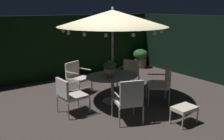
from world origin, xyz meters
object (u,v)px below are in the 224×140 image
Objects in this scene: centerpiece_planter at (110,67)px; potted_plant_right_near at (140,57)px; patio_chair_east at (129,72)px; patio_chair_south at (69,93)px; patio_chair_southeast at (76,75)px; patio_chair_northeast at (162,82)px; patio_chair_north at (129,99)px; ottoman_footrest at (184,109)px; patio_dining_table at (113,80)px; patio_umbrella at (113,18)px.

centerpiece_planter is 0.56× the size of potted_plant_right_near.
patio_chair_south is at bearing -162.85° from patio_chair_east.
centerpiece_planter is 0.50× the size of patio_chair_east.
patio_chair_east reaches higher than potted_plant_right_near.
patio_chair_east is at bearing 17.15° from patio_chair_south.
patio_chair_south is at bearing -122.96° from patio_chair_southeast.
patio_chair_south is 5.36m from potted_plant_right_near.
centerpiece_planter is 1.47m from patio_chair_northeast.
patio_chair_north is 1.25m from ottoman_footrest.
patio_dining_table is at bearing -149.17° from patio_chair_east.
patio_chair_northeast is 2.49m from patio_chair_south.
patio_chair_northeast is at bearing -31.27° from centerpiece_planter.
patio_chair_south is at bearing 133.71° from ottoman_footrest.
patio_dining_table is 1.34m from patio_chair_north.
potted_plant_right_near is (3.77, 1.38, -0.11)m from patio_chair_southeast.
patio_chair_east is (1.58, 1.95, -0.05)m from patio_chair_north.
patio_chair_northeast is at bearing -93.39° from patio_chair_east.
patio_chair_north is at bearing -89.43° from patio_chair_southeast.
patio_dining_table reaches higher than ottoman_footrest.
patio_umbrella is 2.19m from patio_chair_south.
ottoman_footrest is (0.68, -1.93, -0.67)m from centerpiece_planter.
patio_chair_southeast is at bearing 90.57° from patio_chair_north.
patio_dining_table is 1.49× the size of patio_chair_northeast.
patio_chair_north is at bearing -103.91° from centerpiece_planter.
potted_plant_right_near is at bearing 38.10° from centerpiece_planter.
ottoman_footrest is (-0.52, -1.20, -0.24)m from patio_chair_northeast.
patio_umbrella is 2.77× the size of patio_chair_north.
patio_chair_southeast is (-1.61, 0.56, 0.03)m from patio_chair_east.
patio_dining_table is 0.52× the size of patio_umbrella.
centerpiece_planter is (-0.15, -0.09, 0.41)m from patio_dining_table.
patio_chair_south reaches higher than potted_plant_right_near.
patio_chair_north reaches higher than patio_dining_table.
potted_plant_right_near is at bearing 38.39° from patio_dining_table.
ottoman_footrest is (0.53, -2.02, -0.26)m from patio_dining_table.
patio_chair_southeast reaches higher than ottoman_footrest.
ottoman_footrest is at bearing -75.31° from patio_dining_table.
centerpiece_planter is 1.45m from patio_chair_southeast.
centerpiece_planter is at bearing -0.55° from patio_chair_south.
ottoman_footrest is (0.53, -2.02, -1.92)m from patio_umbrella.
centerpiece_planter reaches higher than patio_dining_table.
ottoman_footrest is at bearing -37.78° from patio_chair_north.
patio_umbrella reaches higher than centerpiece_planter.
patio_chair_east is 1.70m from patio_chair_southeast.
centerpiece_planter reaches higher than patio_chair_north.
centerpiece_planter is at bearing 76.09° from patio_chair_north.
patio_chair_east is 2.78m from ottoman_footrest.
patio_chair_north is 2.51m from patio_chair_east.
centerpiece_planter is at bearing -76.66° from patio_chair_southeast.
patio_chair_northeast is (1.05, -0.82, -1.68)m from patio_umbrella.
patio_chair_southeast is 1.58m from patio_chair_south.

